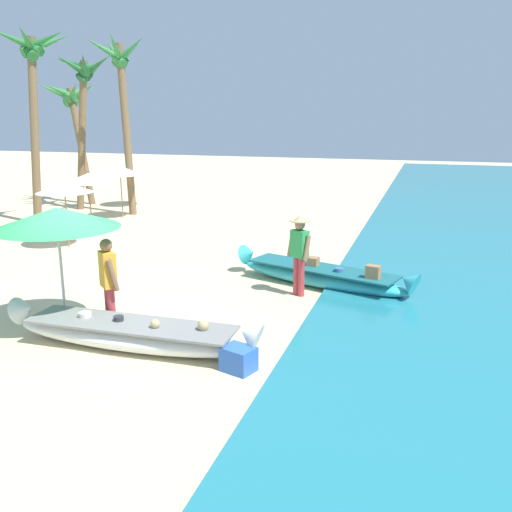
{
  "coord_description": "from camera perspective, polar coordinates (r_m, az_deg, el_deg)",
  "views": [
    {
      "loc": [
        5.66,
        -8.13,
        3.79
      ],
      "look_at": [
        2.28,
        2.64,
        0.9
      ],
      "focal_mm": 39.24,
      "sensor_mm": 36.0,
      "label": 1
    }
  ],
  "objects": [
    {
      "name": "parasol_row_1",
      "position": [
        19.09,
        -16.71,
        7.62
      ],
      "size": [
        1.6,
        1.6,
        1.91
      ],
      "color": "#8E6B47",
      "rests_on": "ground"
    },
    {
      "name": "person_vendor_hatted",
      "position": [
        11.79,
        4.44,
        0.68
      ],
      "size": [
        0.58,
        0.46,
        1.75
      ],
      "color": "#B2383D",
      "rests_on": "ground"
    },
    {
      "name": "patio_umbrella_large",
      "position": [
        10.21,
        -19.64,
        3.62
      ],
      "size": [
        2.15,
        2.15,
        2.23
      ],
      "color": "#B7B7BC",
      "rests_on": "ground"
    },
    {
      "name": "palm_tree_leaning_seaward",
      "position": [
        20.8,
        -21.87,
        17.25
      ],
      "size": [
        2.37,
        2.45,
        6.53
      ],
      "color": "brown",
      "rests_on": "ground"
    },
    {
      "name": "palm_tree_far_behind",
      "position": [
        23.35,
        -17.18,
        16.17
      ],
      "size": [
        2.43,
        2.13,
        6.04
      ],
      "color": "brown",
      "rests_on": "ground"
    },
    {
      "name": "palm_tree_mid_cluster",
      "position": [
        25.23,
        -18.21,
        14.47
      ],
      "size": [
        2.44,
        2.55,
        5.12
      ],
      "color": "brown",
      "rests_on": "ground"
    },
    {
      "name": "boat_white_foreground",
      "position": [
        9.55,
        -12.61,
        -7.77
      ],
      "size": [
        4.56,
        0.89,
        0.76
      ],
      "color": "white",
      "rests_on": "ground"
    },
    {
      "name": "boat_cyan_midground",
      "position": [
        12.64,
        6.73,
        -2.01
      ],
      "size": [
        4.4,
        2.08,
        0.75
      ],
      "color": "#33B2BC",
      "rests_on": "ground"
    },
    {
      "name": "ground_plane",
      "position": [
        10.61,
        -16.39,
        -7.2
      ],
      "size": [
        80.0,
        80.0,
        0.0
      ],
      "primitive_type": "plane",
      "color": "beige"
    },
    {
      "name": "palm_tree_tall_inland",
      "position": [
        21.92,
        -13.59,
        17.3
      ],
      "size": [
        2.32,
        2.53,
        6.56
      ],
      "color": "brown",
      "rests_on": "ground"
    },
    {
      "name": "parasol_row_3",
      "position": [
        23.92,
        -12.52,
        9.13
      ],
      "size": [
        1.6,
        1.6,
        1.91
      ],
      "color": "#8E6B47",
      "rests_on": "ground"
    },
    {
      "name": "parasol_row_2",
      "position": [
        21.3,
        -13.68,
        8.46
      ],
      "size": [
        1.6,
        1.6,
        1.91
      ],
      "color": "#8E6B47",
      "rests_on": "ground"
    },
    {
      "name": "person_tourist_customer",
      "position": [
        10.13,
        -14.81,
        -2.38
      ],
      "size": [
        0.55,
        0.52,
        1.7
      ],
      "color": "#B2383D",
      "rests_on": "ground"
    },
    {
      "name": "cooler_box",
      "position": [
        8.58,
        -1.79,
        -10.46
      ],
      "size": [
        0.57,
        0.51,
        0.38
      ],
      "primitive_type": "cube",
      "rotation": [
        0.0,
        0.0,
        -0.33
      ],
      "color": "blue",
      "rests_on": "ground"
    },
    {
      "name": "parasol_row_0",
      "position": [
        16.94,
        -18.96,
        6.66
      ],
      "size": [
        1.6,
        1.6,
        1.91
      ],
      "color": "#8E6B47",
      "rests_on": "ground"
    }
  ]
}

